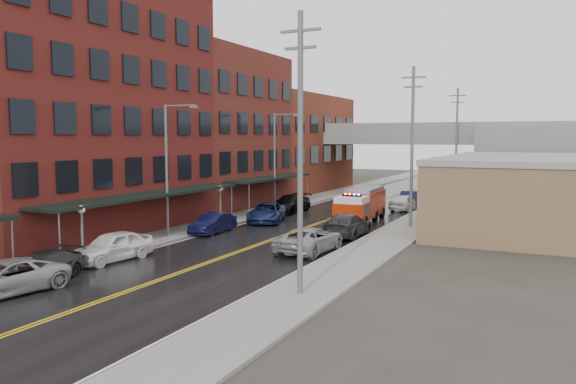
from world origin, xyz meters
The scene contains 31 objects.
road centered at (0.00, 30.00, 0.01)m, with size 11.00×160.00×0.02m, color black.
sidewalk_left centered at (-7.30, 30.00, 0.07)m, with size 3.00×160.00×0.15m, color slate.
sidewalk_right centered at (7.30, 30.00, 0.07)m, with size 3.00×160.00×0.15m, color slate.
curb_left centered at (-5.65, 30.00, 0.07)m, with size 0.30×160.00×0.15m, color gray.
curb_right centered at (5.65, 30.00, 0.07)m, with size 0.30×160.00×0.15m, color gray.
brick_building_b centered at (-13.30, 23.00, 9.00)m, with size 9.00×20.00×18.00m, color maroon.
brick_building_c centered at (-13.30, 40.50, 7.50)m, with size 9.00×15.00×15.00m, color maroon.
brick_building_far centered at (-13.30, 58.00, 6.00)m, with size 9.00×20.00×12.00m, color maroon.
tan_building centered at (16.00, 40.00, 2.50)m, with size 14.00×22.00×5.00m, color #7F6344.
right_far_block centered at (18.00, 70.00, 4.00)m, with size 18.00×30.00×8.00m, color slate.
awning_1 centered at (-7.49, 23.00, 2.99)m, with size 2.60×18.00×3.09m.
awning_2 centered at (-7.49, 40.50, 2.99)m, with size 2.60×13.00×3.09m.
globe_lamp_1 centered at (-6.40, 16.00, 2.31)m, with size 0.44×0.44×3.12m.
globe_lamp_2 centered at (-6.40, 30.00, 2.31)m, with size 0.44×0.44×3.12m.
street_lamp_1 centered at (-6.55, 24.00, 5.19)m, with size 2.64×0.22×9.00m.
street_lamp_2 centered at (-6.55, 40.00, 5.19)m, with size 2.64×0.22×9.00m.
utility_pole_0 centered at (7.20, 15.00, 6.31)m, with size 1.80×0.24×12.00m.
utility_pole_1 centered at (7.20, 35.00, 6.31)m, with size 1.80×0.24×12.00m.
utility_pole_2 centered at (7.20, 55.00, 6.31)m, with size 1.80×0.24×12.00m.
overpass centered at (0.00, 62.00, 5.99)m, with size 40.00×10.00×7.50m.
fire_truck centered at (2.83, 36.34, 1.47)m, with size 3.28×7.54×2.71m.
parked_car_left_2 centered at (-4.47, 9.65, 0.74)m, with size 2.47×5.35×1.49m, color #909497.
parked_car_left_3 centered at (-4.77, 11.78, 0.70)m, with size 1.98×4.86×1.41m, color #232326.
parked_car_left_4 centered at (-5.00, 16.80, 0.83)m, with size 1.95×4.85×1.65m, color white.
parked_car_left_5 centered at (-5.00, 26.80, 0.72)m, with size 1.52×4.35×1.43m, color black.
parked_car_left_6 centered at (-4.04, 33.20, 0.77)m, with size 2.55×5.54×1.54m, color navy.
parked_car_left_7 centered at (-4.83, 39.20, 0.80)m, with size 2.24×5.52×1.60m, color black.
parked_car_right_0 centered at (3.82, 23.80, 0.76)m, with size 2.54×5.50×1.53m, color gray.
parked_car_right_1 centered at (4.03, 29.80, 0.80)m, with size 2.25×5.52×1.60m, color #262528.
parked_car_right_2 centered at (4.34, 45.22, 0.77)m, with size 1.83×4.55×1.55m, color silver.
parked_car_right_3 centered at (4.14, 47.80, 0.82)m, with size 1.74×4.98×1.64m, color black.
Camera 1 is at (16.97, -6.48, 6.83)m, focal length 35.00 mm.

